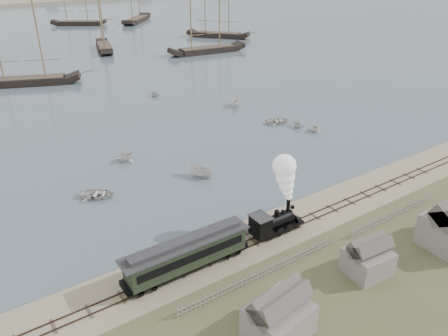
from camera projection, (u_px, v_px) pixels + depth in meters
ground at (271, 222)px, 50.29m from camera, size 600.00×600.00×0.00m
harbor_water at (2, 27)px, 176.18m from camera, size 600.00×336.00×0.06m
rail_track at (282, 230)px, 48.79m from camera, size 120.00×1.80×0.16m
picket_fence_west at (265, 276)px, 41.85m from camera, size 19.00×0.10×1.20m
picket_fence_east at (395, 218)px, 50.98m from camera, size 15.00×0.10×1.20m
shed_left at (278, 333)px, 35.66m from camera, size 5.00×4.00×4.10m
shed_mid at (366, 272)px, 42.40m from camera, size 4.00×3.50×3.60m
locomotive at (284, 199)px, 46.95m from camera, size 7.01×2.62×8.74m
passenger_coach at (187, 253)px, 41.80m from camera, size 13.16×2.54×3.20m
beached_dinghy at (236, 229)px, 48.15m from camera, size 4.56×5.05×0.86m
rowboat_0 at (97, 194)px, 54.91m from camera, size 5.15×5.42×0.91m
rowboat_1 at (125, 156)px, 64.15m from camera, size 3.64×3.93×1.71m
rowboat_2 at (199, 172)px, 59.74m from camera, size 4.19×3.21×1.53m
rowboat_3 at (278, 121)px, 78.42m from camera, size 4.22×5.05×0.90m
rowboat_4 at (314, 128)px, 74.67m from camera, size 3.30×3.47×1.43m
rowboat_5 at (235, 103)px, 86.78m from camera, size 3.76×3.64×1.47m
rowboat_7 at (155, 93)px, 92.60m from camera, size 3.00×2.72×1.37m
rowboat_8 at (297, 124)px, 76.42m from camera, size 3.11×2.85×1.39m
schooner_2 at (20, 40)px, 96.39m from camera, size 23.65×13.23×20.00m
schooner_3 at (100, 17)px, 130.52m from camera, size 9.21×19.41×20.00m
schooner_4 at (207, 18)px, 127.32m from camera, size 24.54×8.16×20.00m
schooner_5 at (218, 8)px, 150.50m from camera, size 18.32×20.64×20.00m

